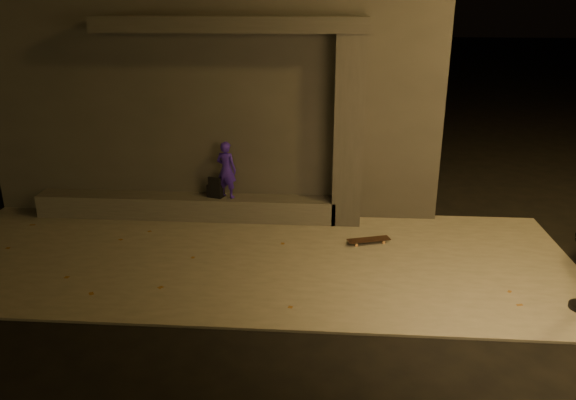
# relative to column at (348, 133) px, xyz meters

# --- Properties ---
(ground) EXTENTS (120.00, 120.00, 0.00)m
(ground) POSITION_rel_column_xyz_m (-1.70, -3.75, -1.84)
(ground) COLOR black
(ground) RESTS_ON ground
(sidewalk) EXTENTS (11.00, 4.40, 0.04)m
(sidewalk) POSITION_rel_column_xyz_m (-1.70, -1.75, -1.82)
(sidewalk) COLOR #615E55
(sidewalk) RESTS_ON ground
(building) EXTENTS (9.00, 5.10, 5.22)m
(building) POSITION_rel_column_xyz_m (-2.70, 2.74, 0.77)
(building) COLOR #393734
(building) RESTS_ON ground
(ledge) EXTENTS (6.00, 0.55, 0.45)m
(ledge) POSITION_rel_column_xyz_m (-3.20, 0.00, -1.58)
(ledge) COLOR #4B4944
(ledge) RESTS_ON sidewalk
(column) EXTENTS (0.55, 0.55, 3.60)m
(column) POSITION_rel_column_xyz_m (0.00, 0.00, 0.00)
(column) COLOR #393734
(column) RESTS_ON sidewalk
(canopy) EXTENTS (5.00, 0.70, 0.28)m
(canopy) POSITION_rel_column_xyz_m (-2.20, 0.05, 1.94)
(canopy) COLOR #393734
(canopy) RESTS_ON column
(skateboarder) EXTENTS (0.48, 0.40, 1.14)m
(skateboarder) POSITION_rel_column_xyz_m (-2.35, 0.00, -0.78)
(skateboarder) COLOR #331BB0
(skateboarder) RESTS_ON ledge
(backpack) EXTENTS (0.35, 0.28, 0.43)m
(backpack) POSITION_rel_column_xyz_m (-2.58, -0.00, -1.20)
(backpack) COLOR black
(backpack) RESTS_ON ledge
(skateboard) EXTENTS (0.80, 0.42, 0.09)m
(skateboard) POSITION_rel_column_xyz_m (0.40, -1.04, -1.73)
(skateboard) COLOR black
(skateboard) RESTS_ON sidewalk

